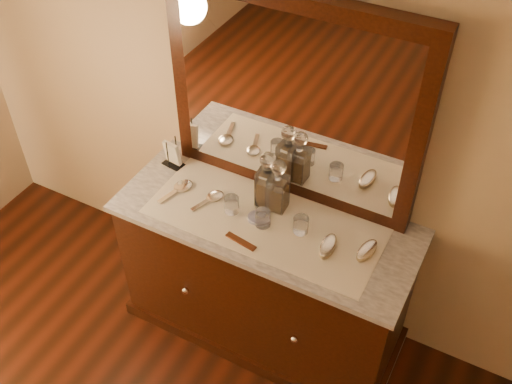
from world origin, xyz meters
TOP-DOWN VIEW (x-y plane):
  - dresser_cabinet at (0.00, 1.96)m, footprint 1.40×0.55m
  - dresser_plinth at (0.00, 1.96)m, footprint 1.46×0.59m
  - knob_left at (-0.30, 1.67)m, footprint 0.04×0.04m
  - knob_right at (0.30, 1.67)m, footprint 0.04×0.04m
  - marble_top at (0.00, 1.96)m, footprint 1.44×0.59m
  - mirror_frame at (0.00, 2.20)m, footprint 1.20×0.08m
  - mirror_glass at (0.00, 2.17)m, footprint 1.06×0.01m
  - lace_runner at (0.00, 1.94)m, footprint 1.10×0.45m
  - pin_dish at (-0.03, 1.93)m, footprint 0.11×0.11m
  - comb at (-0.03, 1.77)m, footprint 0.16×0.05m
  - napkin_rack at (-0.60, 2.08)m, footprint 0.12×0.08m
  - decanter_left at (-0.04, 2.05)m, footprint 0.10×0.10m
  - decanter_right at (0.01, 2.04)m, footprint 0.09×0.09m
  - brush_near at (0.33, 1.91)m, footprint 0.08×0.15m
  - brush_far at (0.49, 1.97)m, footprint 0.09×0.15m
  - hand_mirror_outer at (-0.46, 1.94)m, footprint 0.10×0.22m
  - hand_mirror_inner at (-0.29, 1.95)m, footprint 0.11×0.19m
  - tumblers at (0.01, 1.93)m, footprint 0.41×0.11m

SIDE VIEW (x-z plane):
  - dresser_plinth at x=0.00m, z-range 0.00..0.08m
  - dresser_cabinet at x=0.00m, z-range 0.00..0.82m
  - knob_left at x=-0.30m, z-range 0.43..0.47m
  - knob_right at x=0.30m, z-range 0.43..0.47m
  - marble_top at x=0.00m, z-range 0.82..0.85m
  - lace_runner at x=0.00m, z-range 0.85..0.85m
  - comb at x=-0.03m, z-range 0.85..0.86m
  - pin_dish at x=-0.03m, z-range 0.85..0.87m
  - hand_mirror_inner at x=-0.29m, z-range 0.85..0.87m
  - hand_mirror_outer at x=-0.46m, z-range 0.85..0.87m
  - brush_far at x=0.49m, z-range 0.85..0.89m
  - brush_near at x=0.33m, z-range 0.85..0.89m
  - tumblers at x=0.01m, z-range 0.85..0.93m
  - napkin_rack at x=-0.60m, z-range 0.83..1.00m
  - decanter_right at x=0.01m, z-range 0.82..1.11m
  - decanter_left at x=-0.04m, z-range 0.82..1.12m
  - mirror_frame at x=0.00m, z-range 0.85..1.85m
  - mirror_glass at x=0.00m, z-range 0.92..1.78m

